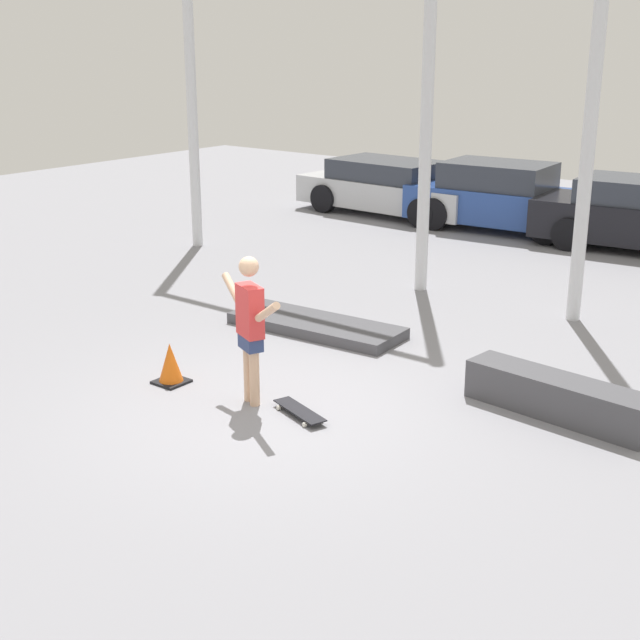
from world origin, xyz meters
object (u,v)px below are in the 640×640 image
Objects in this scene: parked_car_silver at (391,188)px; traffic_cone at (170,364)px; skateboard at (300,411)px; manual_pad at (316,325)px; grind_box at (558,397)px; parked_car_blue at (502,198)px; skateboarder at (250,322)px.

parked_car_silver reaches higher than traffic_cone.
traffic_cone is at bearing -67.72° from parked_car_silver.
manual_pad reaches higher than skateboard.
parked_car_silver reaches higher than manual_pad.
grind_box is at bearing 57.14° from skateboard.
manual_pad is at bearing 143.62° from skateboard.
skateboard is 1.89m from traffic_cone.
grind_box reaches higher than manual_pad.
manual_pad is 8.02m from parked_car_blue.
manual_pad is (-1.72, 2.48, 0.01)m from skateboard.
traffic_cone is at bearing -89.39° from parked_car_blue.
traffic_cone reaches higher than grind_box.
parked_car_silver is 2.86m from parked_car_blue.
parked_car_blue is (-5.10, 8.62, 0.48)m from grind_box.
parked_car_silver is 9.05× the size of traffic_cone.
parked_car_blue is (2.86, 0.00, 0.08)m from parked_car_silver.
skateboarder is 10.66m from parked_car_blue.
grind_box is 0.52× the size of parked_car_blue.
traffic_cone is (-1.19, -0.16, -0.73)m from skateboarder.
grind_box is (2.26, 1.78, 0.16)m from skateboard.
skateboarder is 2.08× the size of skateboard.
grind_box is 0.84× the size of manual_pad.
parked_car_blue is (-2.17, 10.44, -0.28)m from skateboarder.
skateboard is 1.64× the size of traffic_cone.
parked_car_silver is (-5.03, 10.43, -0.35)m from skateboarder.
parked_car_silver reaches higher than skateboard.
parked_car_blue is 8.17× the size of traffic_cone.
skateboarder is at bearing -157.75° from skateboard.
grind_box is at bearing -9.96° from manual_pad.
skateboard is at bearing -141.76° from grind_box.
skateboarder is at bearing -61.91° from parked_car_silver.
skateboard is 0.32× the size of manual_pad.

